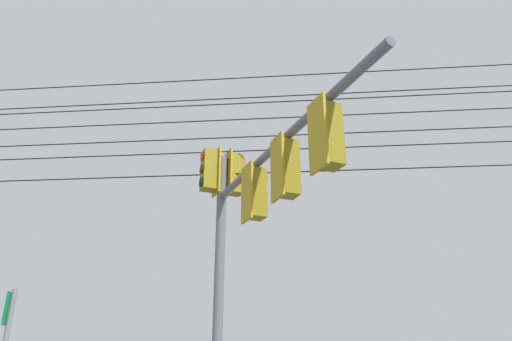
% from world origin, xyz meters
% --- Properties ---
extents(signal_mast_assembly, '(3.95, 4.88, 6.62)m').
position_xyz_m(signal_mast_assembly, '(-0.21, 0.40, 4.81)').
color(signal_mast_assembly, slate).
rests_on(signal_mast_assembly, ground).
extents(overhead_wire_span, '(17.89, 2.67, 2.58)m').
position_xyz_m(overhead_wire_span, '(-0.17, -0.84, 7.31)').
color(overhead_wire_span, black).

